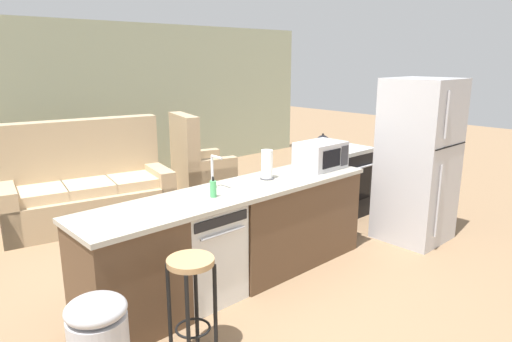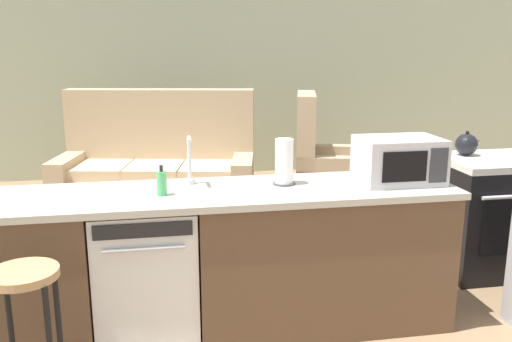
# 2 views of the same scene
# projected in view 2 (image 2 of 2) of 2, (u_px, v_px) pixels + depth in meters

# --- Properties ---
(ground_plane) EXTENTS (24.00, 24.00, 0.00)m
(ground_plane) POSITION_uv_depth(u_px,v_px,m) (191.00, 331.00, 3.37)
(ground_plane) COLOR #896B4C
(wall_back) EXTENTS (10.00, 0.06, 2.60)m
(wall_back) POSITION_uv_depth(u_px,v_px,m) (192.00, 78.00, 7.15)
(wall_back) COLOR #A8B293
(wall_back) RESTS_ON ground_plane
(kitchen_counter) EXTENTS (2.94, 0.66, 0.90)m
(kitchen_counter) POSITION_uv_depth(u_px,v_px,m) (228.00, 265.00, 3.32)
(kitchen_counter) COLOR brown
(kitchen_counter) RESTS_ON ground_plane
(dishwasher) EXTENTS (0.58, 0.61, 0.84)m
(dishwasher) POSITION_uv_depth(u_px,v_px,m) (147.00, 271.00, 3.23)
(dishwasher) COLOR silver
(dishwasher) RESTS_ON ground_plane
(stove_range) EXTENTS (0.76, 0.68, 0.90)m
(stove_range) POSITION_uv_depth(u_px,v_px,m) (489.00, 214.00, 4.20)
(stove_range) COLOR black
(stove_range) RESTS_ON ground_plane
(microwave) EXTENTS (0.50, 0.37, 0.28)m
(microwave) POSITION_uv_depth(u_px,v_px,m) (399.00, 160.00, 3.36)
(microwave) COLOR #B7B7BC
(microwave) RESTS_ON kitchen_counter
(sink_faucet) EXTENTS (0.07, 0.18, 0.30)m
(sink_faucet) POSITION_uv_depth(u_px,v_px,m) (190.00, 163.00, 3.30)
(sink_faucet) COLOR silver
(sink_faucet) RESTS_ON kitchen_counter
(paper_towel_roll) EXTENTS (0.14, 0.14, 0.28)m
(paper_towel_roll) POSITION_uv_depth(u_px,v_px,m) (284.00, 162.00, 3.30)
(paper_towel_roll) COLOR #4C4C51
(paper_towel_roll) RESTS_ON kitchen_counter
(soap_bottle) EXTENTS (0.06, 0.06, 0.18)m
(soap_bottle) POSITION_uv_depth(u_px,v_px,m) (162.00, 183.00, 3.07)
(soap_bottle) COLOR #4CB266
(soap_bottle) RESTS_ON kitchen_counter
(kettle) EXTENTS (0.21, 0.17, 0.19)m
(kettle) POSITION_uv_depth(u_px,v_px,m) (467.00, 144.00, 4.17)
(kettle) COLOR black
(kettle) RESTS_ON stove_range
(bar_stool) EXTENTS (0.32, 0.32, 0.74)m
(bar_stool) POSITION_uv_depth(u_px,v_px,m) (27.00, 311.00, 2.51)
(bar_stool) COLOR tan
(bar_stool) RESTS_ON ground_plane
(couch) EXTENTS (2.14, 1.28, 1.27)m
(couch) POSITION_uv_depth(u_px,v_px,m) (159.00, 174.00, 5.72)
(couch) COLOR tan
(couch) RESTS_ON ground_plane
(armchair) EXTENTS (0.99, 1.03, 1.20)m
(armchair) POSITION_uv_depth(u_px,v_px,m) (323.00, 168.00, 6.22)
(armchair) COLOR tan
(armchair) RESTS_ON ground_plane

